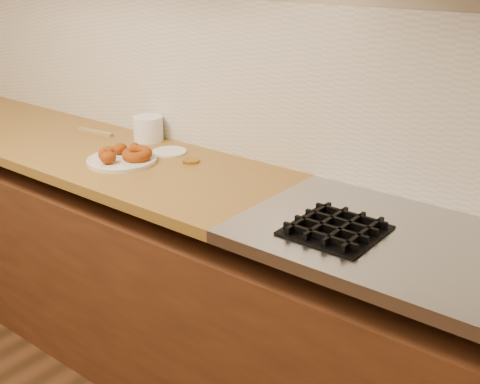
# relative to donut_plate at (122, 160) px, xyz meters

# --- Properties ---
(wall_back) EXTENTS (4.00, 0.02, 2.70)m
(wall_back) POSITION_rel_donut_plate_xyz_m (0.16, 0.36, 0.44)
(wall_back) COLOR tan
(wall_back) RESTS_ON ground
(base_cabinet) EXTENTS (3.60, 0.60, 0.77)m
(base_cabinet) POSITION_rel_donut_plate_xyz_m (0.16, 0.05, -0.52)
(base_cabinet) COLOR #5A2E18
(base_cabinet) RESTS_ON floor
(butcher_block) EXTENTS (2.30, 0.62, 0.04)m
(butcher_block) POSITION_rel_donut_plate_xyz_m (-0.49, 0.05, -0.03)
(butcher_block) COLOR olive
(butcher_block) RESTS_ON base_cabinet
(stovetop) EXTENTS (1.30, 0.62, 0.04)m
(stovetop) POSITION_rel_donut_plate_xyz_m (1.31, 0.05, -0.03)
(stovetop) COLOR #9EA0A5
(stovetop) RESTS_ON base_cabinet
(backsplash) EXTENTS (3.60, 0.02, 0.60)m
(backsplash) POSITION_rel_donut_plate_xyz_m (0.16, 0.35, 0.29)
(backsplash) COLOR silver
(backsplash) RESTS_ON wall_back
(burner_grates) EXTENTS (0.91, 0.26, 0.03)m
(burner_grates) POSITION_rel_donut_plate_xyz_m (1.29, -0.03, 0.00)
(burner_grates) COLOR black
(burner_grates) RESTS_ON stovetop
(donut_plate) EXTENTS (0.27, 0.27, 0.02)m
(donut_plate) POSITION_rel_donut_plate_xyz_m (0.00, 0.00, 0.00)
(donut_plate) COLOR silver
(donut_plate) RESTS_ON butcher_block
(ring_donut) EXTENTS (0.16, 0.16, 0.05)m
(ring_donut) POSITION_rel_donut_plate_xyz_m (0.05, 0.03, 0.03)
(ring_donut) COLOR #944911
(ring_donut) RESTS_ON donut_plate
(fried_dough_chunks) EXTENTS (0.15, 0.21, 0.05)m
(fried_dough_chunks) POSITION_rel_donut_plate_xyz_m (-0.03, -0.01, 0.03)
(fried_dough_chunks) COLOR #944911
(fried_dough_chunks) RESTS_ON donut_plate
(plastic_tub) EXTENTS (0.13, 0.13, 0.11)m
(plastic_tub) POSITION_rel_donut_plate_xyz_m (-0.13, 0.27, 0.05)
(plastic_tub) COLOR white
(plastic_tub) RESTS_ON butcher_block
(tub_lid) EXTENTS (0.15, 0.15, 0.01)m
(tub_lid) POSITION_rel_donut_plate_xyz_m (0.06, 0.20, -0.00)
(tub_lid) COLOR silver
(tub_lid) RESTS_ON butcher_block
(brass_jar_lid) EXTENTS (0.07, 0.07, 0.01)m
(brass_jar_lid) POSITION_rel_donut_plate_xyz_m (0.21, 0.16, -0.00)
(brass_jar_lid) COLOR #B27B27
(brass_jar_lid) RESTS_ON butcher_block
(wooden_utensil) EXTENTS (0.20, 0.04, 0.02)m
(wooden_utensil) POSITION_rel_donut_plate_xyz_m (-0.39, 0.19, -0.00)
(wooden_utensil) COLOR #A5834B
(wooden_utensil) RESTS_ON butcher_block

